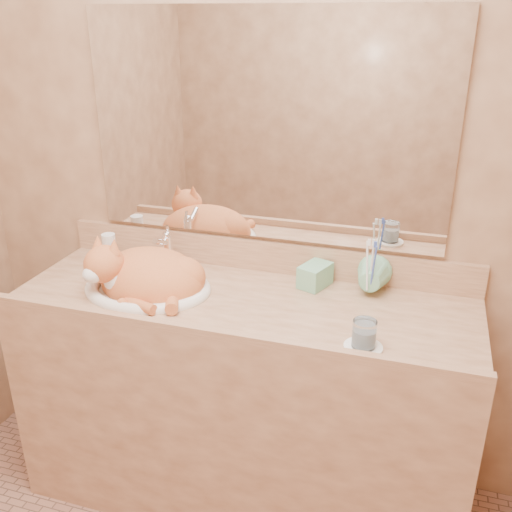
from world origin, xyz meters
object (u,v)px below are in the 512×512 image
(sink_basin, at_px, (146,271))
(vanity_counter, at_px, (243,401))
(water_glass, at_px, (364,334))
(cat, at_px, (144,274))
(soap_dispenser, at_px, (306,268))
(toothbrush_cup, at_px, (369,284))

(sink_basin, bearing_deg, vanity_counter, -2.50)
(sink_basin, relative_size, water_glass, 5.43)
(vanity_counter, height_order, sink_basin, sink_basin)
(cat, xyz_separation_m, soap_dispenser, (0.55, 0.15, 0.03))
(cat, relative_size, soap_dispenser, 2.15)
(vanity_counter, distance_m, cat, 0.60)
(sink_basin, height_order, soap_dispenser, soap_dispenser)
(vanity_counter, height_order, soap_dispenser, soap_dispenser)
(water_glass, bearing_deg, sink_basin, 167.92)
(soap_dispenser, bearing_deg, water_glass, -31.86)
(sink_basin, relative_size, toothbrush_cup, 3.67)
(cat, xyz_separation_m, water_glass, (0.79, -0.16, -0.01))
(cat, height_order, water_glass, cat)
(vanity_counter, xyz_separation_m, toothbrush_cup, (0.42, 0.14, 0.48))
(sink_basin, bearing_deg, soap_dispenser, 9.37)
(sink_basin, height_order, water_glass, sink_basin)
(soap_dispenser, xyz_separation_m, toothbrush_cup, (0.22, 0.01, -0.04))
(vanity_counter, xyz_separation_m, sink_basin, (-0.35, -0.02, 0.50))
(soap_dispenser, xyz_separation_m, water_glass, (0.24, -0.32, -0.04))
(toothbrush_cup, bearing_deg, vanity_counter, -161.69)
(toothbrush_cup, relative_size, water_glass, 1.48)
(vanity_counter, relative_size, water_glass, 19.22)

